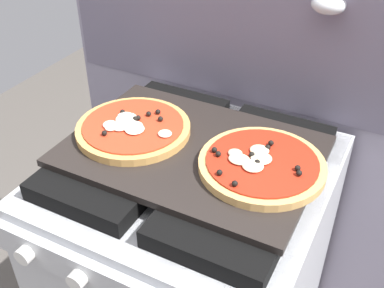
{
  "coord_description": "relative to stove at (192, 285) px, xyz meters",
  "views": [
    {
      "loc": [
        0.38,
        -0.73,
        1.5
      ],
      "look_at": [
        0.0,
        0.0,
        0.93
      ],
      "focal_mm": 43.42,
      "sensor_mm": 36.0,
      "label": 1
    }
  ],
  "objects": [
    {
      "name": "kitchen_backsplash",
      "position": [
        0.0,
        0.34,
        0.34
      ],
      "size": [
        1.1,
        0.09,
        1.55
      ],
      "color": "gray",
      "rests_on": "ground_plane"
    },
    {
      "name": "stove",
      "position": [
        0.0,
        0.0,
        0.0
      ],
      "size": [
        0.6,
        0.64,
        0.9
      ],
      "color": "#B7BABF",
      "rests_on": "ground_plane"
    },
    {
      "name": "baking_tray",
      "position": [
        0.0,
        0.0,
        0.46
      ],
      "size": [
        0.54,
        0.38,
        0.02
      ],
      "primitive_type": "cube",
      "color": "black",
      "rests_on": "stove"
    },
    {
      "name": "pizza_left",
      "position": [
        -0.15,
        -0.01,
        0.48
      ],
      "size": [
        0.26,
        0.26,
        0.03
      ],
      "color": "tan",
      "rests_on": "baking_tray"
    },
    {
      "name": "pizza_right",
      "position": [
        0.16,
        -0.0,
        0.48
      ],
      "size": [
        0.26,
        0.26,
        0.03
      ],
      "color": "tan",
      "rests_on": "baking_tray"
    }
  ]
}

